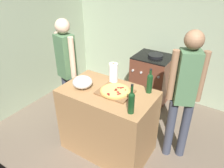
% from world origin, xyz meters
% --- Properties ---
extents(ground_plane, '(4.48, 3.06, 0.02)m').
position_xyz_m(ground_plane, '(0.00, 1.23, -0.01)').
color(ground_plane, '#6B5B4C').
extents(kitchen_wall_rear, '(4.48, 0.10, 2.60)m').
position_xyz_m(kitchen_wall_rear, '(0.00, 2.51, 1.30)').
color(kitchen_wall_rear, '#99A889').
rests_on(kitchen_wall_rear, ground_plane).
extents(kitchen_wall_left, '(0.10, 3.06, 2.60)m').
position_xyz_m(kitchen_wall_left, '(-1.99, 1.23, 1.30)').
color(kitchen_wall_left, '#99A889').
rests_on(kitchen_wall_left, ground_plane).
extents(counter, '(1.14, 0.69, 0.92)m').
position_xyz_m(counter, '(-0.14, 0.68, 0.46)').
color(counter, '#9E7247').
rests_on(counter, ground_plane).
extents(cutting_board, '(0.40, 0.32, 0.02)m').
position_xyz_m(cutting_board, '(-0.04, 0.70, 0.93)').
color(cutting_board, brown).
rests_on(cutting_board, counter).
extents(pizza, '(0.35, 0.35, 0.03)m').
position_xyz_m(pizza, '(-0.04, 0.70, 0.95)').
color(pizza, tan).
rests_on(pizza, cutting_board).
extents(mixing_bowl, '(0.24, 0.24, 0.15)m').
position_xyz_m(mixing_bowl, '(-0.45, 0.59, 0.99)').
color(mixing_bowl, '#B2B2B7').
rests_on(mixing_bowl, counter).
extents(paper_towel_roll, '(0.11, 0.11, 0.25)m').
position_xyz_m(paper_towel_roll, '(-0.22, 0.94, 1.04)').
color(paper_towel_roll, white).
rests_on(paper_towel_roll, counter).
extents(wine_bottle_amber, '(0.07, 0.07, 0.33)m').
position_xyz_m(wine_bottle_amber, '(0.29, 0.46, 1.05)').
color(wine_bottle_amber, '#143819').
rests_on(wine_bottle_amber, counter).
extents(wine_bottle_dark, '(0.07, 0.07, 0.31)m').
position_xyz_m(wine_bottle_dark, '(0.28, 0.93, 1.05)').
color(wine_bottle_dark, '#143819').
rests_on(wine_bottle_dark, counter).
extents(stove, '(0.61, 0.58, 0.92)m').
position_xyz_m(stove, '(-0.15, 2.11, 0.44)').
color(stove, brown).
rests_on(stove, ground_plane).
extents(person_in_stripes, '(0.39, 0.25, 1.64)m').
position_xyz_m(person_in_stripes, '(-0.97, 0.88, 0.95)').
color(person_in_stripes, '#383D4C').
rests_on(person_in_stripes, ground_plane).
extents(person_in_red, '(0.36, 0.28, 1.69)m').
position_xyz_m(person_in_red, '(0.66, 1.07, 0.98)').
color(person_in_red, '#383D4C').
rests_on(person_in_red, ground_plane).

